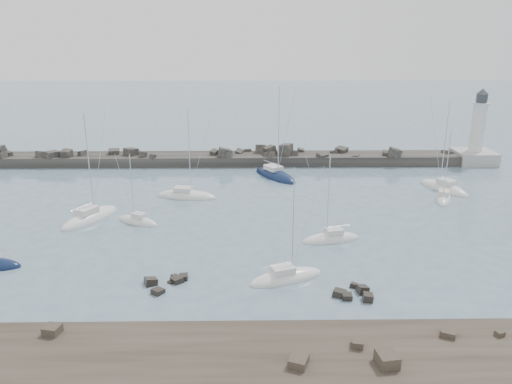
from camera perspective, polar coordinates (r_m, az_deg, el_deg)
The scene contains 14 objects.
ground at distance 58.59m, azimuth -5.06°, elevation -6.28°, with size 400.00×400.00×0.00m, color slate.
rock_shelf at distance 39.66m, azimuth -7.09°, elevation -19.48°, with size 140.00×12.22×2.02m.
rock_cluster_near at distance 51.23m, azimuth -10.33°, elevation -10.18°, with size 4.47×4.69×1.34m.
rock_cluster_far at distance 49.22m, azimuth 10.91°, elevation -11.42°, with size 3.87×3.68×1.53m.
breakwater at distance 95.00m, azimuth -8.07°, elevation 3.40°, with size 115.00×6.52×5.34m.
lighthouse at distance 102.87m, azimuth 23.76°, elevation 4.75°, with size 7.00×7.00×14.60m.
sailboat_2 at distance 70.08m, azimuth -18.42°, elevation -2.88°, with size 7.19×9.94×15.28m.
sailboat_3 at distance 76.00m, azimuth -7.96°, elevation -0.49°, with size 9.58×4.52×14.43m.
sailboat_4 at distance 67.22m, azimuth -13.35°, elevation -3.32°, with size 6.36×4.55×9.96m.
sailboat_5 at distance 51.33m, azimuth 3.45°, elevation -9.80°, with size 8.31×5.25×12.58m.
sailboat_6 at distance 85.67m, azimuth 2.19°, elevation 1.83°, with size 8.51×10.72×16.71m.
sailboat_7 at distance 60.75m, azimuth 8.56°, elevation -5.37°, with size 7.52×3.79×11.50m.
sailboat_8 at distance 84.20m, azimuth 20.64°, elevation 0.36°, with size 6.94×9.67×14.87m.
sailboat_10 at distance 79.30m, azimuth 20.60°, elevation -0.71°, with size 4.56×7.34×11.27m.
Camera 1 is at (4.36, -53.23, 24.10)m, focal length 35.00 mm.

